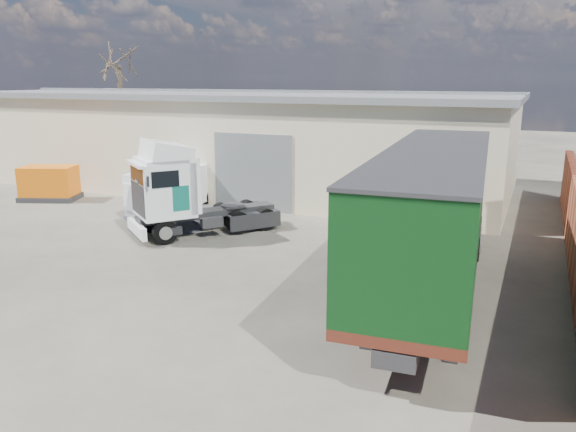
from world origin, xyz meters
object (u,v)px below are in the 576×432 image
at_px(orange_skip, 50,185).
at_px(tractor_unit, 182,195).
at_px(bare_tree, 118,51).
at_px(panel_van, 171,189).
at_px(box_trailer, 433,207).

bearing_deg(orange_skip, tractor_unit, -37.05).
distance_m(bare_tree, tractor_unit, 22.43).
bearing_deg(bare_tree, panel_van, -43.08).
bearing_deg(orange_skip, panel_van, -18.47).
relative_size(tractor_unit, orange_skip, 1.79).
height_order(bare_tree, panel_van, bare_tree).
bearing_deg(panel_van, box_trailer, -27.88).
height_order(tractor_unit, box_trailer, box_trailer).
distance_m(bare_tree, orange_skip, 15.21).
height_order(tractor_unit, panel_van, tractor_unit).
xyz_separation_m(tractor_unit, box_trailer, (10.04, -2.19, 0.93)).
bearing_deg(panel_van, bare_tree, 131.56).
relative_size(bare_tree, tractor_unit, 1.67).
xyz_separation_m(tractor_unit, orange_skip, (-10.01, 2.71, -0.86)).
height_order(panel_van, orange_skip, panel_van).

